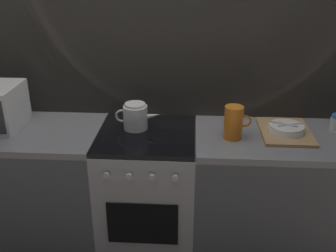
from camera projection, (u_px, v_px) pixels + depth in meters
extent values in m
plane|color=#6B6054|center=(149.00, 249.00, 2.79)|extent=(8.00, 8.00, 0.00)
cube|color=#A39989|center=(151.00, 71.00, 2.60)|extent=(3.60, 0.05, 2.40)
cube|color=beige|center=(151.00, 72.00, 2.58)|extent=(3.58, 0.01, 2.39)
cube|color=#515459|center=(15.00, 192.00, 2.67)|extent=(1.20, 0.60, 0.86)
cube|color=gray|center=(4.00, 132.00, 2.49)|extent=(1.20, 0.60, 0.04)
cube|color=#9E9EA3|center=(148.00, 197.00, 2.62)|extent=(0.60, 0.60, 0.87)
cube|color=black|center=(147.00, 135.00, 2.43)|extent=(0.59, 0.59, 0.03)
cube|color=black|center=(142.00, 224.00, 2.33)|extent=(0.42, 0.01, 0.28)
cylinder|color=#B7B7BC|center=(106.00, 176.00, 2.20)|extent=(0.04, 0.02, 0.04)
cylinder|color=#B7B7BC|center=(129.00, 177.00, 2.19)|extent=(0.04, 0.02, 0.04)
cylinder|color=#B7B7BC|center=(152.00, 177.00, 2.18)|extent=(0.04, 0.02, 0.04)
cylinder|color=#B7B7BC|center=(175.00, 178.00, 2.18)|extent=(0.04, 0.02, 0.04)
cube|color=#515459|center=(286.00, 202.00, 2.57)|extent=(1.20, 0.60, 0.86)
cube|color=gray|center=(296.00, 140.00, 2.38)|extent=(1.20, 0.60, 0.04)
cylinder|color=white|center=(135.00, 117.00, 2.46)|extent=(0.15, 0.15, 0.15)
cylinder|color=white|center=(135.00, 105.00, 2.43)|extent=(0.13, 0.13, 0.02)
cone|color=white|center=(153.00, 116.00, 2.45)|extent=(0.10, 0.04, 0.05)
torus|color=white|center=(122.00, 116.00, 2.46)|extent=(0.08, 0.01, 0.08)
cylinder|color=orange|center=(233.00, 123.00, 2.32)|extent=(0.11, 0.11, 0.20)
torus|color=orange|center=(245.00, 121.00, 2.31)|extent=(0.08, 0.01, 0.08)
cube|color=tan|center=(285.00, 132.00, 2.42)|extent=(0.30, 0.40, 0.02)
cylinder|color=white|center=(286.00, 130.00, 2.40)|extent=(0.22, 0.22, 0.01)
cylinder|color=white|center=(286.00, 128.00, 2.39)|extent=(0.21, 0.21, 0.01)
cylinder|color=white|center=(287.00, 126.00, 2.39)|extent=(0.21, 0.21, 0.01)
cylinder|color=silver|center=(290.00, 125.00, 2.38)|extent=(0.16, 0.07, 0.01)
cube|color=silver|center=(283.00, 124.00, 2.39)|extent=(0.16, 0.09, 0.00)
cylinder|color=silver|center=(336.00, 124.00, 2.45)|extent=(0.08, 0.08, 0.08)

